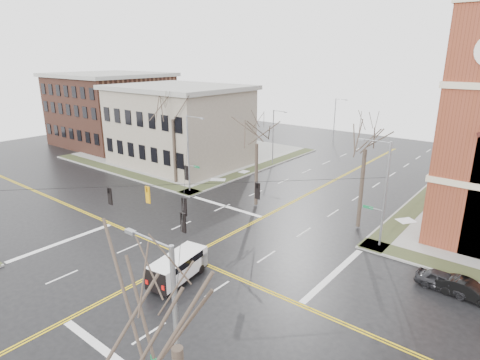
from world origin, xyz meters
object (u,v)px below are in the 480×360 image
Objects in this scene: signal_pole_se at (174,341)px; streetlight_north_b at (335,119)px; tree_nw_far at (172,115)px; parked_car_b at (467,290)px; tree_ne at (366,144)px; cargo_van at (180,265)px; tree_nw_near at (257,140)px; tree_se at (176,334)px; signal_pole_nw at (189,152)px; streetlight_north_a at (274,135)px; parked_car_a at (444,281)px; signal_pole_ne at (383,192)px.

streetlight_north_b is (-21.97, 59.50, -0.48)m from signal_pole_se.
tree_nw_far is (-26.68, 24.31, 3.70)m from signal_pole_se.
tree_ne reaches higher than parked_car_b.
tree_ne is (6.50, 16.79, 6.99)m from cargo_van.
tree_nw_near is at bearing 97.60° from cargo_van.
streetlight_north_b is 66.52m from tree_se.
tree_nw_far is (-34.19, 5.08, 8.02)m from parked_car_b.
tree_se is at bearing -42.02° from tree_nw_far.
signal_pole_nw is 20.20m from tree_ne.
streetlight_north_a is 34.75m from parked_car_a.
streetlight_north_b is at bearing 119.43° from tree_ne.
streetlight_north_b is (0.00, 20.00, 0.00)m from streetlight_north_a.
tree_nw_far is (-17.32, 15.49, 7.53)m from cargo_van.
signal_pole_nw and signal_pole_se have the same top height.
cargo_van is 0.47× the size of tree_se.
streetlight_north_a and streetlight_north_b have the same top height.
tree_nw_far reaches higher than streetlight_north_b.
tree_nw_near is 31.19m from tree_se.
streetlight_north_b is 0.73× the size of tree_se.
streetlight_north_a is at bearing -90.00° from streetlight_north_b.
parked_car_b is at bearing -34.51° from streetlight_north_a.
tree_ne reaches higher than tree_se.
signal_pole_ne is 1.00× the size of signal_pole_se.
tree_nw_far reaches higher than tree_ne.
tree_nw_far reaches higher than tree_nw_near.
signal_pole_ne is 1.12× the size of streetlight_north_a.
streetlight_north_b reaches higher than cargo_van.
tree_nw_far is at bearing 162.02° from signal_pole_nw.
tree_se is at bearing -83.85° from signal_pole_ne.
signal_pole_se is at bearing 141.37° from tree_se.
parked_car_b is at bearing -91.55° from parked_car_a.
tree_ne is (23.82, 1.30, -0.55)m from tree_nw_far.
signal_pole_ne is 1.00× the size of signal_pole_nw.
parked_car_a is 0.98× the size of parked_car_b.
parked_car_b is (30.16, -3.77, -4.32)m from signal_pole_nw.
signal_pole_se is 63.43m from streetlight_north_b.
streetlight_north_b is at bearing 90.00° from streetlight_north_a.
streetlight_north_a is 0.71× the size of tree_ne.
streetlight_north_a is 35.99m from parked_car_b.
tree_nw_far is at bearing 177.19° from signal_pole_ne.
cargo_van is (13.29, -14.18, -3.84)m from signal_pole_nw.
parked_car_a is (28.71, -3.66, -4.31)m from signal_pole_nw.
tree_nw_far is 39.56m from tree_se.
signal_pole_ne is at bearing 90.00° from signal_pole_se.
streetlight_north_b is at bearing 111.82° from tree_se.
tree_nw_near is at bearing -77.06° from streetlight_north_b.
tree_nw_near is at bearing 79.19° from parked_car_a.
signal_pole_se is 25.96m from tree_ne.
tree_ne is at bearing 60.11° from cargo_van.
tree_nw_near is (8.77, 1.23, 2.34)m from signal_pole_nw.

